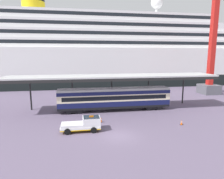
{
  "coord_description": "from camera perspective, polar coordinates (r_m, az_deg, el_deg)",
  "views": [
    {
      "loc": [
        -4.89,
        -23.1,
        9.93
      ],
      "look_at": [
        0.45,
        8.16,
        4.5
      ],
      "focal_mm": 32.09,
      "sensor_mm": 36.0,
      "label": 1
    }
  ],
  "objects": [
    {
      "name": "dockside_crane",
      "position": [
        58.74,
        28.03,
        16.77
      ],
      "size": [
        18.2,
        4.4,
        59.0
      ],
      "color": "#595960",
      "rests_on": "ground"
    },
    {
      "name": "traffic_cone_mid",
      "position": [
        30.99,
        19.21,
        -8.85
      ],
      "size": [
        0.36,
        0.36,
        0.72
      ],
      "color": "black",
      "rests_on": "ground"
    },
    {
      "name": "traffic_cone_near",
      "position": [
        30.41,
        -3.13,
        -8.62
      ],
      "size": [
        0.36,
        0.36,
        0.75
      ],
      "color": "black",
      "rests_on": "ground"
    },
    {
      "name": "train_carriage",
      "position": [
        36.15,
        0.72,
        -2.47
      ],
      "size": [
        20.04,
        2.81,
        4.11
      ],
      "color": "black",
      "rests_on": "ground"
    },
    {
      "name": "platform_canopy",
      "position": [
        35.96,
        0.61,
        3.62
      ],
      "size": [
        37.57,
        5.89,
        6.38
      ],
      "color": "beige",
      "rests_on": "ground"
    },
    {
      "name": "service_truck",
      "position": [
        27.13,
        -7.86,
        -9.62
      ],
      "size": [
        5.21,
        2.26,
        2.02
      ],
      "color": "white",
      "rests_on": "ground"
    },
    {
      "name": "ground_plane",
      "position": [
        25.62,
        2.13,
        -13.1
      ],
      "size": [
        400.0,
        400.0,
        0.0
      ],
      "primitive_type": "plane",
      "color": "#61546C"
    },
    {
      "name": "cruise_ship",
      "position": [
        73.82,
        -16.09,
        10.06
      ],
      "size": [
        132.24,
        29.18,
        33.08
      ],
      "color": "black",
      "rests_on": "ground"
    }
  ]
}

